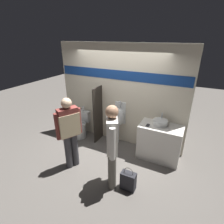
{
  "coord_description": "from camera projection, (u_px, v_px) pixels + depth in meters",
  "views": [
    {
      "loc": [
        1.83,
        -3.48,
        2.84
      ],
      "look_at": [
        0.0,
        0.17,
        1.05
      ],
      "focal_mm": 28.0,
      "sensor_mm": 36.0,
      "label": 1
    }
  ],
  "objects": [
    {
      "name": "divider_near_counter",
      "position": [
        98.0,
        115.0,
        4.91
      ],
      "size": [
        0.03,
        0.47,
        1.59
      ],
      "color": "#28231E",
      "rests_on": "ground_plane"
    },
    {
      "name": "sink_counter",
      "position": [
        160.0,
        142.0,
        4.28
      ],
      "size": [
        1.0,
        0.58,
        0.89
      ],
      "color": "silver",
      "rests_on": "ground_plane"
    },
    {
      "name": "person_in_vest",
      "position": [
        69.0,
        129.0,
        3.79
      ],
      "size": [
        0.4,
        0.53,
        1.69
      ],
      "rotation": [
        0.0,
        0.0,
        1.08
      ],
      "color": "#3D3D42",
      "rests_on": "ground_plane"
    },
    {
      "name": "display_wall",
      "position": [
        119.0,
        96.0,
        4.69
      ],
      "size": [
        3.6,
        0.07,
        2.7
      ],
      "color": "beige",
      "rests_on": "ground_plane"
    },
    {
      "name": "shopping_bag",
      "position": [
        128.0,
        181.0,
        3.46
      ],
      "size": [
        0.3,
        0.16,
        0.52
      ],
      "color": "#232328",
      "rests_on": "ground_plane"
    },
    {
      "name": "urinal_near_counter",
      "position": [
        119.0,
        117.0,
        4.75
      ],
      "size": [
        0.33,
        0.26,
        1.24
      ],
      "color": "silver",
      "rests_on": "ground_plane"
    },
    {
      "name": "toilet",
      "position": [
        80.0,
        127.0,
        5.28
      ],
      "size": [
        0.42,
        0.58,
        0.9
      ],
      "color": "silver",
      "rests_on": "ground_plane"
    },
    {
      "name": "sink_basin",
      "position": [
        160.0,
        122.0,
        4.14
      ],
      "size": [
        0.34,
        0.34,
        0.26
      ],
      "color": "silver",
      "rests_on": "sink_counter"
    },
    {
      "name": "ground_plane",
      "position": [
        109.0,
        150.0,
        4.74
      ],
      "size": [
        16.0,
        16.0,
        0.0
      ],
      "primitive_type": "plane",
      "color": "#5B5651"
    },
    {
      "name": "cell_phone",
      "position": [
        148.0,
        125.0,
        4.12
      ],
      "size": [
        0.07,
        0.14,
        0.01
      ],
      "color": "#232328",
      "rests_on": "sink_counter"
    },
    {
      "name": "person_with_lanyard",
      "position": [
        112.0,
        145.0,
        3.26
      ],
      "size": [
        0.38,
        0.56,
        1.76
      ],
      "rotation": [
        0.0,
        0.0,
        2.06
      ],
      "color": "#666056",
      "rests_on": "ground_plane"
    }
  ]
}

